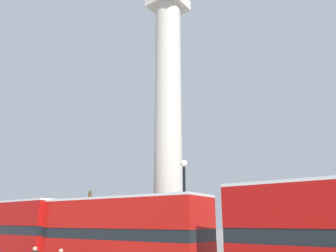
{
  "coord_description": "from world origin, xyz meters",
  "views": [
    {
      "loc": [
        14.09,
        -18.92,
        2.93
      ],
      "look_at": [
        0.0,
        0.0,
        9.84
      ],
      "focal_mm": 35.0,
      "sensor_mm": 36.0,
      "label": 1
    }
  ],
  "objects_px": {
    "bus_c": "(12,230)",
    "equestrian_statue": "(87,236)",
    "bus_b": "(114,233)",
    "monument_column": "(168,138)",
    "street_lamp": "(185,214)"
  },
  "relations": [
    {
      "from": "bus_c",
      "to": "equestrian_statue",
      "type": "relative_size",
      "value": 1.69
    },
    {
      "from": "monument_column",
      "to": "equestrian_statue",
      "type": "bearing_deg",
      "value": 165.23
    },
    {
      "from": "bus_c",
      "to": "equestrian_statue",
      "type": "xyz_separation_m",
      "value": [
        -3.47,
        9.57,
        -0.75
      ]
    },
    {
      "from": "bus_b",
      "to": "street_lamp",
      "type": "height_order",
      "value": "street_lamp"
    },
    {
      "from": "equestrian_statue",
      "to": "bus_c",
      "type": "bearing_deg",
      "value": -37.48
    },
    {
      "from": "equestrian_statue",
      "to": "street_lamp",
      "type": "height_order",
      "value": "street_lamp"
    },
    {
      "from": "monument_column",
      "to": "equestrian_statue",
      "type": "xyz_separation_m",
      "value": [
        -12.16,
        3.21,
        -7.29
      ]
    },
    {
      "from": "bus_c",
      "to": "street_lamp",
      "type": "distance_m",
      "value": 12.96
    },
    {
      "from": "monument_column",
      "to": "equestrian_statue",
      "type": "distance_m",
      "value": 14.54
    },
    {
      "from": "bus_b",
      "to": "street_lamp",
      "type": "relative_size",
      "value": 1.76
    },
    {
      "from": "monument_column",
      "to": "street_lamp",
      "type": "relative_size",
      "value": 3.55
    },
    {
      "from": "bus_b",
      "to": "equestrian_statue",
      "type": "height_order",
      "value": "equestrian_statue"
    },
    {
      "from": "equestrian_statue",
      "to": "street_lamp",
      "type": "relative_size",
      "value": 0.95
    },
    {
      "from": "monument_column",
      "to": "bus_b",
      "type": "bearing_deg",
      "value": -83.29
    },
    {
      "from": "bus_b",
      "to": "bus_c",
      "type": "xyz_separation_m",
      "value": [
        -9.38,
        -0.57,
        0.04
      ]
    }
  ]
}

